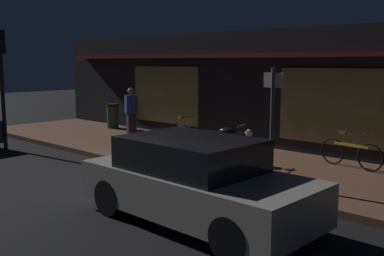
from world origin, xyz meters
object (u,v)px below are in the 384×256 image
object	(u,v)px
person_photographer	(131,112)
parked_car_far	(195,181)
traffic_light_pole	(1,68)
motorcycle	(223,142)
bicycle_parked	(351,153)
bicycle_extra	(183,133)
sign_post	(272,119)
trash_bin	(113,116)

from	to	relation	value
person_photographer	parked_car_far	size ratio (longest dim) A/B	0.41
person_photographer	traffic_light_pole	bearing A→B (deg)	-118.73
motorcycle	traffic_light_pole	size ratio (longest dim) A/B	0.46
bicycle_parked	traffic_light_pole	xyz separation A→B (m)	(-9.04, -4.26, 1.97)
motorcycle	parked_car_far	bearing A→B (deg)	-57.22
bicycle_extra	traffic_light_pole	bearing A→B (deg)	-137.04
motorcycle	sign_post	size ratio (longest dim) A/B	0.69
bicycle_parked	trash_bin	distance (m)	9.51
person_photographer	trash_bin	distance (m)	2.59
bicycle_parked	parked_car_far	world-z (taller)	parked_car_far
bicycle_extra	parked_car_far	size ratio (longest dim) A/B	0.36
trash_bin	parked_car_far	size ratio (longest dim) A/B	0.23
bicycle_extra	person_photographer	size ratio (longest dim) A/B	0.89
bicycle_extra	sign_post	xyz separation A→B (m)	(4.51, -2.03, 1.00)
bicycle_extra	person_photographer	world-z (taller)	person_photographer
trash_bin	bicycle_extra	bearing A→B (deg)	-9.21
parked_car_far	person_photographer	bearing A→B (deg)	148.30
bicycle_extra	sign_post	size ratio (longest dim) A/B	0.62
sign_post	parked_car_far	distance (m)	2.53
motorcycle	person_photographer	size ratio (longest dim) A/B	1.00
motorcycle	sign_post	bearing A→B (deg)	-26.11
bicycle_parked	trash_bin	size ratio (longest dim) A/B	1.77
bicycle_parked	parked_car_far	bearing A→B (deg)	-95.34
person_photographer	trash_bin	xyz separation A→B (m)	(-2.35, 1.00, -0.41)
bicycle_extra	parked_car_far	world-z (taller)	parked_car_far
sign_post	traffic_light_pole	bearing A→B (deg)	-168.79
traffic_light_pole	person_photographer	bearing A→B (deg)	61.27
sign_post	traffic_light_pole	world-z (taller)	traffic_light_pole
parked_car_far	motorcycle	bearing A→B (deg)	122.78
parked_car_far	trash_bin	bearing A→B (deg)	150.40
sign_post	traffic_light_pole	xyz separation A→B (m)	(-8.49, -1.68, 0.97)
sign_post	trash_bin	bearing A→B (deg)	162.96
person_photographer	bicycle_parked	bearing A→B (deg)	6.62
sign_post	parked_car_far	world-z (taller)	sign_post
sign_post	traffic_light_pole	distance (m)	8.71
bicycle_parked	person_photographer	distance (m)	7.23
sign_post	parked_car_far	xyz separation A→B (m)	(0.08, -2.39, -0.81)
person_photographer	traffic_light_pole	distance (m)	4.17
person_photographer	sign_post	world-z (taller)	sign_post
person_photographer	trash_bin	size ratio (longest dim) A/B	1.80
motorcycle	bicycle_extra	bearing A→B (deg)	157.62
sign_post	person_photographer	bearing A→B (deg)	165.24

